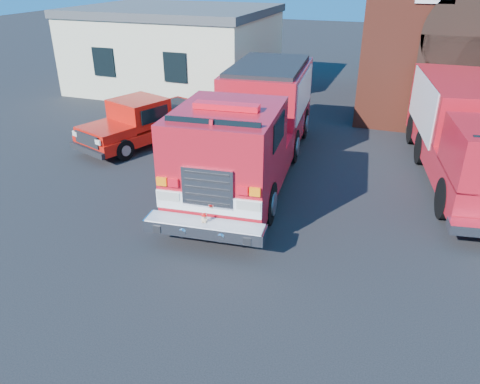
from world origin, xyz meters
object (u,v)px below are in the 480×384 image
(fire_engine, at_px, (253,124))
(secondary_truck, at_px, (471,131))
(side_building, at_px, (176,48))
(pickup_truck, at_px, (145,121))

(fire_engine, xyz_separation_m, secondary_truck, (6.80, 1.86, -0.06))
(fire_engine, height_order, secondary_truck, fire_engine)
(side_building, distance_m, fire_engine, 12.68)
(fire_engine, distance_m, pickup_truck, 5.08)
(side_building, bearing_deg, fire_engine, -51.48)
(fire_engine, height_order, pickup_truck, fire_engine)
(fire_engine, bearing_deg, secondary_truck, 15.32)
(side_building, xyz_separation_m, pickup_truck, (3.02, -8.71, -1.35))
(fire_engine, bearing_deg, side_building, 128.52)
(fire_engine, bearing_deg, pickup_truck, 166.12)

